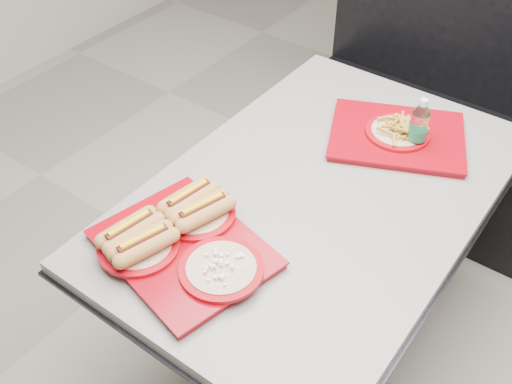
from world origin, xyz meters
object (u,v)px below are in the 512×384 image
Objects in this scene: tray_far at (397,133)px; booth_bench at (441,117)px; diner_table at (316,227)px; tray_near at (180,239)px; water_bottle at (418,128)px.

booth_bench is at bearing 95.98° from tray_far.
diner_table is 1.05× the size of booth_bench.
diner_table is 1.11m from booth_bench.
water_bottle is (0.32, 0.79, 0.05)m from tray_near.
diner_table is at bearing -90.00° from booth_bench.
tray_far is at bearing 72.44° from tray_near.
booth_bench is 7.05× the size of water_bottle.
water_bottle reaches higher than diner_table.
tray_near is 2.76× the size of water_bottle.
water_bottle is (0.14, -0.74, 0.43)m from booth_bench.
tray_near is 0.97× the size of tray_far.
booth_bench is 1.58m from tray_near.
booth_bench is at bearing 90.00° from diner_table.
tray_near is at bearing -107.56° from tray_far.
booth_bench reaches higher than tray_near.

